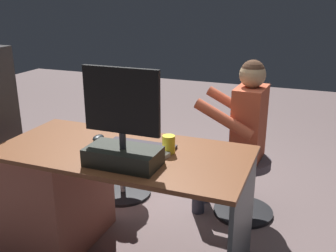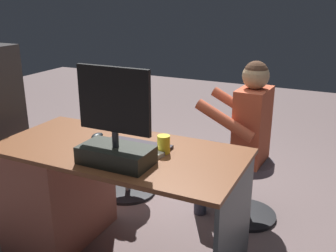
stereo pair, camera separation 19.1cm
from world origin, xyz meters
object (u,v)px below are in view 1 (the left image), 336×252
monitor (123,139)px  office_chair_teddy (122,166)px  cup (169,144)px  teddy_bear (121,123)px  tv_remote (101,148)px  desk (70,190)px  keyboard (141,146)px  computer_mouse (98,138)px  person (238,127)px  visitor_chair (245,183)px

monitor → office_chair_teddy: (0.51, -0.92, -0.63)m
cup → teddy_bear: bearing=-45.3°
tv_remote → teddy_bear: bearing=-42.8°
desk → office_chair_teddy: 0.75m
keyboard → computer_mouse: size_ratio=4.38×
person → tv_remote: bearing=51.2°
visitor_chair → person: 0.45m
monitor → person: monitor is taller
tv_remote → desk: bearing=20.6°
office_chair_teddy → teddy_bear: teddy_bear is taller
monitor → person: bearing=-113.9°
keyboard → desk: bearing=9.4°
office_chair_teddy → teddy_bear: size_ratio=1.26×
desk → visitor_chair: (-1.01, -0.80, -0.14)m
computer_mouse → cup: cup is taller
computer_mouse → visitor_chair: 1.20m
cup → office_chair_teddy: 1.10m
desk → keyboard: bearing=-170.6°
teddy_bear → person: (-0.95, -0.04, 0.07)m
visitor_chair → desk: bearing=38.2°
teddy_bear → computer_mouse: bearing=106.1°
computer_mouse → person: bearing=-136.9°
computer_mouse → cup: bearing=177.1°
keyboard → cup: 0.19m
desk → teddy_bear: bearing=-89.4°
cup → office_chair_teddy: (0.68, -0.68, -0.54)m
monitor → office_chair_teddy: size_ratio=1.13×
visitor_chair → computer_mouse: bearing=40.6°
computer_mouse → visitor_chair: size_ratio=0.21×
tv_remote → visitor_chair: 1.22m
tv_remote → visitor_chair: (-0.74, -0.83, -0.49)m
computer_mouse → teddy_bear: teddy_bear is taller
computer_mouse → keyboard: bearing=178.7°
monitor → keyboard: size_ratio=1.27×
desk → cup: size_ratio=14.28×
desk → keyboard: keyboard is taller
keyboard → computer_mouse: bearing=-1.3°
visitor_chair → cup: bearing=65.1°
cup → office_chair_teddy: bearing=-44.8°
keyboard → office_chair_teddy: keyboard is taller
computer_mouse → office_chair_teddy: size_ratio=0.20×
cup → tv_remote: cup is taller
teddy_bear → person: size_ratio=0.31×
keyboard → cup: bearing=174.5°
desk → tv_remote: 0.45m
desk → teddy_bear: size_ratio=4.02×
desk → monitor: monitor is taller
cup → visitor_chair: size_ratio=0.23×
teddy_bear → tv_remote: bearing=109.7°
visitor_chair → office_chair_teddy: bearing=3.4°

